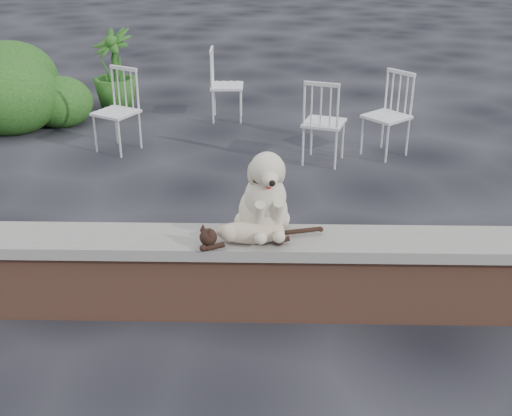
{
  "coord_description": "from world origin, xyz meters",
  "views": [
    {
      "loc": [
        1.09,
        -3.76,
        2.55
      ],
      "look_at": [
        1.0,
        0.2,
        0.7
      ],
      "focal_mm": 44.98,
      "sensor_mm": 36.0,
      "label": 1
    }
  ],
  "objects_px": {
    "dog": "(263,189)",
    "potted_plant_b": "(114,70)",
    "chair_d": "(387,115)",
    "chair_b": "(116,111)",
    "chair_c": "(324,121)",
    "cat": "(250,231)",
    "chair_e": "(227,85)"
  },
  "relations": [
    {
      "from": "dog",
      "to": "potted_plant_b",
      "type": "distance_m",
      "value": 5.31
    },
    {
      "from": "chair_d",
      "to": "potted_plant_b",
      "type": "xyz_separation_m",
      "value": [
        -3.44,
        1.76,
        0.08
      ]
    },
    {
      "from": "cat",
      "to": "chair_e",
      "type": "distance_m",
      "value": 4.61
    },
    {
      "from": "cat",
      "to": "chair_d",
      "type": "xyz_separation_m",
      "value": [
        1.43,
        3.26,
        -0.19
      ]
    },
    {
      "from": "cat",
      "to": "chair_c",
      "type": "relative_size",
      "value": 1.05
    },
    {
      "from": "chair_d",
      "to": "chair_b",
      "type": "distance_m",
      "value": 3.06
    },
    {
      "from": "cat",
      "to": "chair_c",
      "type": "xyz_separation_m",
      "value": [
        0.71,
        3.01,
        -0.19
      ]
    },
    {
      "from": "chair_d",
      "to": "chair_b",
      "type": "relative_size",
      "value": 1.0
    },
    {
      "from": "chair_c",
      "to": "chair_e",
      "type": "height_order",
      "value": "same"
    },
    {
      "from": "dog",
      "to": "chair_b",
      "type": "height_order",
      "value": "dog"
    },
    {
      "from": "dog",
      "to": "cat",
      "type": "distance_m",
      "value": 0.29
    },
    {
      "from": "chair_c",
      "to": "chair_d",
      "type": "bearing_deg",
      "value": -143.49
    },
    {
      "from": "cat",
      "to": "potted_plant_b",
      "type": "distance_m",
      "value": 5.4
    },
    {
      "from": "dog",
      "to": "chair_b",
      "type": "xyz_separation_m",
      "value": [
        -1.71,
        3.2,
        -0.42
      ]
    },
    {
      "from": "chair_c",
      "to": "chair_b",
      "type": "relative_size",
      "value": 1.0
    },
    {
      "from": "chair_b",
      "to": "potted_plant_b",
      "type": "height_order",
      "value": "potted_plant_b"
    },
    {
      "from": "chair_d",
      "to": "dog",
      "type": "bearing_deg",
      "value": -64.88
    },
    {
      "from": "chair_d",
      "to": "chair_e",
      "type": "bearing_deg",
      "value": -166.91
    },
    {
      "from": "dog",
      "to": "chair_c",
      "type": "relative_size",
      "value": 0.67
    },
    {
      "from": "chair_e",
      "to": "chair_c",
      "type": "bearing_deg",
      "value": -145.08
    },
    {
      "from": "chair_c",
      "to": "potted_plant_b",
      "type": "height_order",
      "value": "potted_plant_b"
    },
    {
      "from": "chair_e",
      "to": "dog",
      "type": "bearing_deg",
      "value": -174.61
    },
    {
      "from": "chair_c",
      "to": "cat",
      "type": "bearing_deg",
      "value": 94.41
    },
    {
      "from": "cat",
      "to": "chair_b",
      "type": "height_order",
      "value": "chair_b"
    },
    {
      "from": "chair_c",
      "to": "dog",
      "type": "bearing_deg",
      "value": 95.26
    },
    {
      "from": "chair_c",
      "to": "chair_e",
      "type": "bearing_deg",
      "value": -36.04
    },
    {
      "from": "cat",
      "to": "potted_plant_b",
      "type": "bearing_deg",
      "value": 100.87
    },
    {
      "from": "chair_b",
      "to": "dog",
      "type": "bearing_deg",
      "value": -33.3
    },
    {
      "from": "dog",
      "to": "chair_b",
      "type": "relative_size",
      "value": 0.67
    },
    {
      "from": "chair_d",
      "to": "cat",
      "type": "bearing_deg",
      "value": -65.1
    },
    {
      "from": "chair_c",
      "to": "chair_d",
      "type": "height_order",
      "value": "same"
    },
    {
      "from": "chair_e",
      "to": "potted_plant_b",
      "type": "relative_size",
      "value": 0.85
    }
  ]
}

